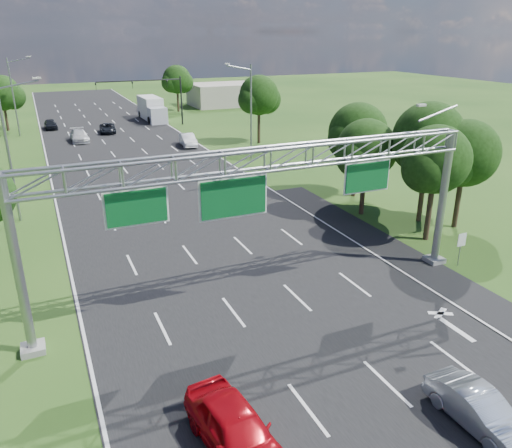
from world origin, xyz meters
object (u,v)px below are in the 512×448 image
red_coupe (236,430)px  silver_sedan (478,409)px  sign_gantry (269,171)px  box_truck (152,109)px  traffic_signal (157,90)px  regulatory_sign (461,243)px

red_coupe → silver_sedan: bearing=-23.1°
sign_gantry → box_truck: 59.39m
traffic_signal → silver_sedan: bearing=-93.7°
sign_gantry → regulatory_sign: (12.07, -1.02, -5.38)m
red_coupe → sign_gantry: bearing=52.0°
sign_gantry → silver_sedan: sign_gantry is taller
sign_gantry → box_truck: (7.40, 58.70, -5.21)m
regulatory_sign → sign_gantry: bearing=175.2°
regulatory_sign → silver_sedan: (-9.09, -10.06, -0.83)m
traffic_signal → silver_sedan: (-4.16, -64.08, -4.49)m
sign_gantry → regulatory_sign: sign_gantry is taller
sign_gantry → red_coupe: (-5.25, -8.68, -6.05)m
sign_gantry → traffic_signal: sign_gantry is taller
red_coupe → silver_sedan: 8.58m
silver_sedan → regulatory_sign: bearing=46.7°
sign_gantry → box_truck: sign_gantry is taller
red_coupe → box_truck: box_truck is taller
silver_sedan → box_truck: bearing=85.1°
sign_gantry → regulatory_sign: bearing=-4.8°
silver_sedan → box_truck: size_ratio=0.44×
red_coupe → regulatory_sign: bearing=17.0°
traffic_signal → box_truck: (0.25, 5.69, -3.49)m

